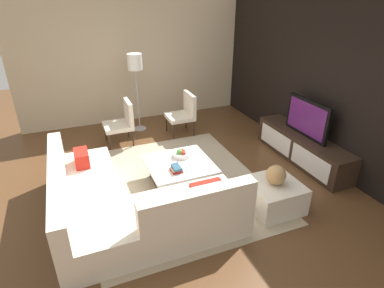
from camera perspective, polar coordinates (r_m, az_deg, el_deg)
ground_plane at (r=5.01m, az=-2.88°, el=-7.92°), size 14.00×14.00×0.00m
feature_wall_back at (r=5.80m, az=23.26°, el=10.06°), size 6.40×0.12×2.80m
side_wall_left at (r=7.43m, az=-10.13°, el=14.94°), size 0.12×5.20×2.80m
area_rug at (r=5.09m, az=-3.26°, el=-7.28°), size 3.15×2.68×0.01m
media_console at (r=5.99m, az=19.24°, el=-0.66°), size 2.07×0.49×0.50m
television at (r=5.76m, az=20.08°, el=4.42°), size 0.98×0.06×0.64m
sectional_couch at (r=4.29m, az=-12.34°, el=-10.60°), size 2.35×2.26×0.82m
coffee_table at (r=5.01m, az=-2.23°, el=-5.18°), size 0.97×0.98×0.38m
accent_chair_near at (r=6.37m, az=-12.41°, el=4.21°), size 0.55×0.54×0.87m
floor_lamp at (r=6.71m, az=-10.22°, el=13.44°), size 0.30×0.30×1.64m
ottoman at (r=4.65m, az=14.44°, el=-8.95°), size 0.70×0.70×0.40m
fruit_bowl at (r=5.07m, az=-1.93°, el=-1.76°), size 0.28×0.28×0.14m
accent_chair_far at (r=6.68m, az=-1.44°, el=5.90°), size 0.54×0.53×0.87m
decorative_ball at (r=4.46m, az=14.92°, el=-5.41°), size 0.27×0.27×0.27m
book_stack at (r=4.69m, az=-2.84°, el=-4.47°), size 0.21×0.16×0.08m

